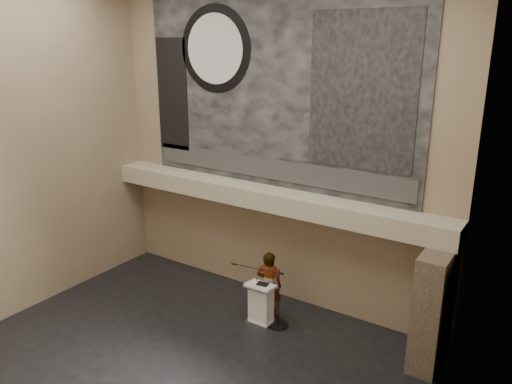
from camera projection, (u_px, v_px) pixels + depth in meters
The scene contains 19 objects.
floor at pixel (177, 363), 11.18m from camera, with size 10.00×10.00×0.00m, color black.
wall_back at pixel (273, 146), 13.11m from camera, with size 10.00×0.02×8.50m, color #827053.
wall_left at pixel (21, 151), 12.57m from camera, with size 0.02×8.00×8.50m, color #827053.
wall_right at pixel (420, 233), 7.29m from camera, with size 0.02×8.00×8.50m, color #827053.
soffit at pixel (264, 197), 13.18m from camera, with size 10.00×0.80×0.50m, color tan.
sprinkler_left at pixel (216, 198), 14.07m from camera, with size 0.04×0.04×0.06m, color #B2893D.
sprinkler_right at pixel (328, 222), 12.22m from camera, with size 0.04×0.04×0.06m, color #B2893D.
banner at pixel (273, 91), 12.66m from camera, with size 8.00×0.05×5.00m, color black.
banner_text_strip at pixel (271, 169), 13.23m from camera, with size 7.76×0.02×0.55m, color #2E2E2E.
banner_clock_rim at pixel (215, 49), 13.29m from camera, with size 2.30×2.30×0.02m, color black.
banner_clock_face at pixel (214, 49), 13.27m from camera, with size 1.84×1.84×0.02m, color silver.
banner_building_print at pixel (362, 92), 11.33m from camera, with size 2.60×0.02×3.60m, color black.
banner_brick_print at pixel (173, 95), 14.52m from camera, with size 1.10×0.02×3.20m, color black.
stone_pier at pixel (433, 309), 10.83m from camera, with size 0.60×1.40×2.70m, color #423629.
lectern at pixel (261, 304), 12.60m from camera, with size 0.71×0.52×1.13m.
binder at pixel (262, 284), 12.40m from camera, with size 0.27×0.22×0.04m, color black.
papers at pixel (255, 283), 12.50m from camera, with size 0.23×0.32×0.01m, color white.
speaker_person at pixel (269, 285), 12.77m from camera, with size 0.67×0.44×1.84m, color silver.
mic_stand at pixel (277, 316), 12.61m from camera, with size 1.55×0.52×1.58m.
Camera 1 is at (6.76, -6.98, 6.96)m, focal length 35.00 mm.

